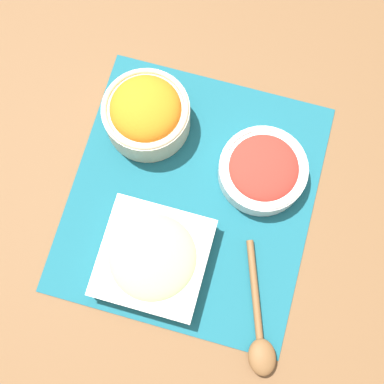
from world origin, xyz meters
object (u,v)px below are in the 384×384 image
at_px(tomato_bowl, 263,170).
at_px(wooden_spoon, 260,338).
at_px(cucumber_bowl, 153,258).
at_px(carrot_bowl, 146,113).

xyz_separation_m(tomato_bowl, wooden_spoon, (0.27, 0.06, -0.02)).
bearing_deg(tomato_bowl, cucumber_bowl, -35.29).
distance_m(carrot_bowl, wooden_spoon, 0.41).
distance_m(tomato_bowl, carrot_bowl, 0.22).
bearing_deg(cucumber_bowl, wooden_spoon, 69.28).
relative_size(tomato_bowl, carrot_bowl, 1.00).
distance_m(cucumber_bowl, wooden_spoon, 0.21).
xyz_separation_m(tomato_bowl, cucumber_bowl, (0.19, -0.14, -0.00)).
relative_size(tomato_bowl, wooden_spoon, 0.70).
bearing_deg(tomato_bowl, wooden_spoon, 13.09).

